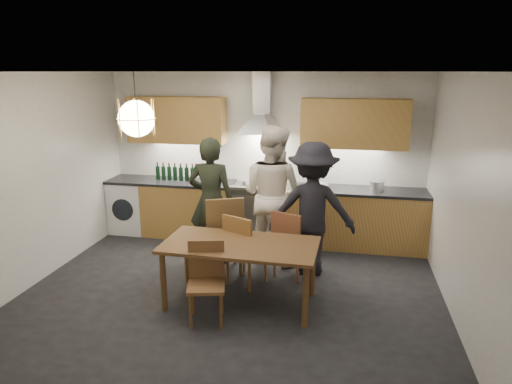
% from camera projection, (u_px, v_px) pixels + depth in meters
% --- Properties ---
extents(ground, '(5.00, 5.00, 0.00)m').
position_uv_depth(ground, '(230.00, 296.00, 5.45)').
color(ground, black).
rests_on(ground, ground).
extents(room_shell, '(5.02, 4.52, 2.61)m').
position_uv_depth(room_shell, '(228.00, 156.00, 5.01)').
color(room_shell, white).
rests_on(room_shell, ground).
extents(counter_run, '(5.00, 0.62, 0.90)m').
position_uv_depth(counter_run, '(262.00, 213.00, 7.18)').
color(counter_run, tan).
rests_on(counter_run, ground).
extents(range_stove, '(0.90, 0.60, 0.92)m').
position_uv_depth(range_stove, '(260.00, 213.00, 7.18)').
color(range_stove, silver).
rests_on(range_stove, ground).
extents(wall_fixtures, '(4.30, 0.54, 1.10)m').
position_uv_depth(wall_fixtures, '(262.00, 121.00, 6.93)').
color(wall_fixtures, tan).
rests_on(wall_fixtures, ground).
extents(pendant_lamp, '(0.43, 0.43, 0.70)m').
position_uv_depth(pendant_lamp, '(137.00, 119.00, 5.00)').
color(pendant_lamp, black).
rests_on(pendant_lamp, ground).
extents(dining_table, '(1.76, 0.91, 0.73)m').
position_uv_depth(dining_table, '(240.00, 250.00, 5.14)').
color(dining_table, brown).
rests_on(dining_table, ground).
extents(chair_back_left, '(0.63, 0.63, 1.06)m').
position_uv_depth(chair_back_left, '(224.00, 230.00, 5.91)').
color(chair_back_left, brown).
rests_on(chair_back_left, ground).
extents(chair_back_mid, '(0.55, 0.55, 0.93)m').
position_uv_depth(chair_back_mid, '(242.00, 246.00, 5.59)').
color(chair_back_mid, brown).
rests_on(chair_back_mid, ground).
extents(chair_back_right, '(0.53, 0.53, 0.91)m').
position_uv_depth(chair_back_right, '(289.00, 240.00, 5.81)').
color(chair_back_right, brown).
rests_on(chair_back_right, ground).
extents(chair_front, '(0.47, 0.47, 0.86)m').
position_uv_depth(chair_front, '(206.00, 276.00, 4.86)').
color(chair_front, brown).
rests_on(chair_front, ground).
extents(person_left, '(0.65, 0.43, 1.76)m').
position_uv_depth(person_left, '(211.00, 201.00, 6.25)').
color(person_left, black).
rests_on(person_left, ground).
extents(person_mid, '(1.13, 1.01, 1.91)m').
position_uv_depth(person_mid, '(272.00, 194.00, 6.30)').
color(person_mid, white).
rests_on(person_mid, ground).
extents(person_right, '(1.17, 0.72, 1.75)m').
position_uv_depth(person_right, '(312.00, 209.00, 5.91)').
color(person_right, black).
rests_on(person_right, ground).
extents(mixing_bowl, '(0.33, 0.33, 0.07)m').
position_uv_depth(mixing_bowl, '(319.00, 186.00, 6.85)').
color(mixing_bowl, '#B3B3B6').
rests_on(mixing_bowl, counter_run).
extents(stock_pot, '(0.25, 0.25, 0.14)m').
position_uv_depth(stock_pot, '(377.00, 186.00, 6.69)').
color(stock_pot, silver).
rests_on(stock_pot, counter_run).
extents(wine_bottles, '(0.66, 0.07, 0.28)m').
position_uv_depth(wine_bottles, '(175.00, 172.00, 7.33)').
color(wine_bottles, black).
rests_on(wine_bottles, counter_run).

